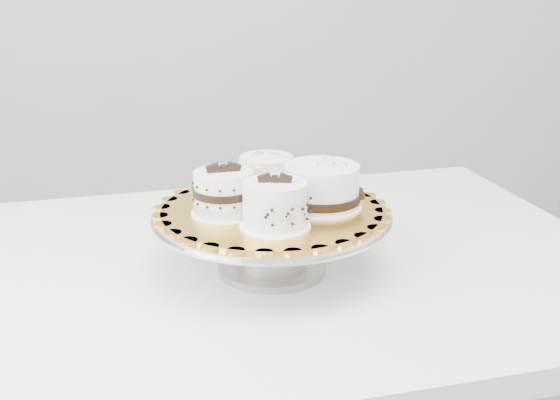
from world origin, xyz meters
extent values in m
cube|color=white|center=(0.09, 0.08, 0.73)|extent=(1.37, 0.97, 0.04)
cube|color=white|center=(0.66, 0.51, 0.35)|extent=(0.05, 0.05, 0.71)
cylinder|color=gray|center=(0.12, 0.03, 0.76)|extent=(0.18, 0.18, 0.01)
cylinder|color=gray|center=(0.12, 0.03, 0.80)|extent=(0.12, 0.12, 0.10)
cylinder|color=silver|center=(0.12, 0.03, 0.85)|extent=(0.38, 0.38, 0.01)
cylinder|color=silver|center=(0.12, 0.03, 0.85)|extent=(0.39, 0.39, 0.00)
cylinder|color=gold|center=(0.12, 0.03, 0.86)|extent=(0.38, 0.38, 0.01)
cylinder|color=white|center=(0.11, -0.05, 0.86)|extent=(0.11, 0.11, 0.00)
cylinder|color=white|center=(0.11, -0.05, 0.90)|extent=(0.12, 0.12, 0.07)
cylinder|color=white|center=(0.04, 0.02, 0.86)|extent=(0.11, 0.11, 0.00)
cylinder|color=white|center=(0.04, 0.02, 0.90)|extent=(0.10, 0.10, 0.07)
cylinder|color=#A3C3CE|center=(0.04, 0.02, 0.87)|extent=(0.10, 0.10, 0.02)
cylinder|color=black|center=(0.04, 0.02, 0.90)|extent=(0.10, 0.10, 0.01)
cylinder|color=white|center=(0.12, 0.11, 0.86)|extent=(0.10, 0.10, 0.00)
cylinder|color=white|center=(0.12, 0.11, 0.90)|extent=(0.12, 0.12, 0.06)
cylinder|color=white|center=(0.20, 0.03, 0.86)|extent=(0.14, 0.14, 0.00)
cylinder|color=white|center=(0.20, 0.03, 0.90)|extent=(0.13, 0.13, 0.07)
cylinder|color=black|center=(0.20, 0.03, 0.88)|extent=(0.13, 0.13, 0.01)
camera|label=1|loc=(-0.06, -1.03, 1.25)|focal=45.00mm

